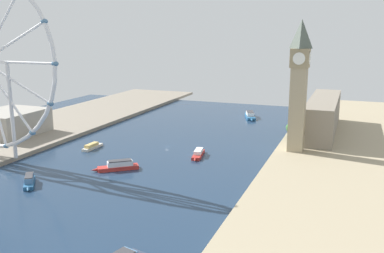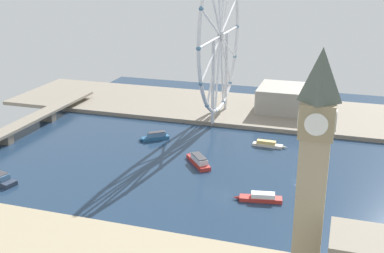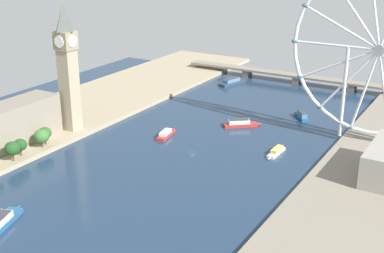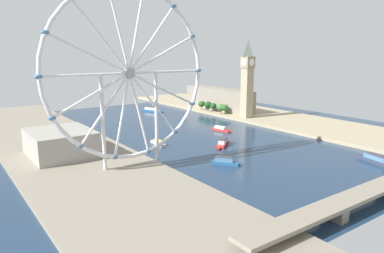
# 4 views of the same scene
# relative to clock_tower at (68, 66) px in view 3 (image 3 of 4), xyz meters

# --- Properties ---
(ground_plane) EXTENTS (417.54, 417.54, 0.00)m
(ground_plane) POSITION_rel_clock_tower_xyz_m (92.32, 12.75, -49.35)
(ground_plane) COLOR #1E334C
(riverbank_left) EXTENTS (90.00, 520.00, 3.00)m
(riverbank_left) POSITION_rel_clock_tower_xyz_m (-31.45, 12.75, -47.85)
(riverbank_left) COLOR tan
(riverbank_left) RESTS_ON ground_plane
(clock_tower) EXTENTS (13.04, 13.04, 89.09)m
(clock_tower) POSITION_rel_clock_tower_xyz_m (0.00, 0.00, 0.00)
(clock_tower) COLOR tan
(clock_tower) RESTS_ON riverbank_left
(tree_row_embankment) EXTENTS (12.04, 53.89, 12.55)m
(tree_row_embankment) POSITION_rel_clock_tower_xyz_m (7.08, -51.92, -38.53)
(tree_row_embankment) COLOR #513823
(tree_row_embankment) RESTS_ON riverbank_left
(ferris_wheel) EXTENTS (117.58, 3.20, 120.09)m
(ferris_wheel) POSITION_rel_clock_tower_xyz_m (188.78, 83.79, 15.45)
(ferris_wheel) COLOR silver
(ferris_wheel) RESTS_ON riverbank_right
(river_bridge) EXTENTS (229.54, 12.81, 8.50)m
(river_bridge) POSITION_rel_clock_tower_xyz_m (92.32, 210.59, -42.65)
(river_bridge) COLOR gray
(river_bridge) RESTS_ON ground_plane
(tour_boat_0) EXTENTS (25.70, 21.68, 6.03)m
(tour_boat_0) POSITION_rel_clock_tower_xyz_m (98.33, 73.25, -46.90)
(tour_boat_0) COLOR #B22D28
(tour_boat_0) RESTS_ON ground_plane
(tour_boat_1) EXTENTS (15.32, 36.61, 6.00)m
(tour_boat_1) POSITION_rel_clock_tower_xyz_m (39.83, 177.11, -46.94)
(tour_boat_1) COLOR #2D384C
(tour_boat_1) RESTS_ON ground_plane
(tour_boat_2) EXTENTS (16.65, 20.08, 5.56)m
(tour_boat_2) POSITION_rel_clock_tower_xyz_m (130.78, 114.73, -47.05)
(tour_boat_2) COLOR #235684
(tour_boat_2) RESTS_ON ground_plane
(tour_boat_3) EXTENTS (9.38, 26.13, 4.56)m
(tour_boat_3) POSITION_rel_clock_tower_xyz_m (61.76, 28.17, -47.53)
(tour_boat_3) COLOR #B22D28
(tour_boat_3) RESTS_ON ground_plane
(tour_boat_4) EXTENTS (5.32, 23.65, 4.09)m
(tour_boat_4) POSITION_rel_clock_tower_xyz_m (141.08, 37.32, -47.67)
(tour_boat_4) COLOR beige
(tour_boat_4) RESTS_ON ground_plane
(tour_boat_5) EXTENTS (17.60, 36.18, 6.03)m
(tour_boat_5) POSITION_rel_clock_tower_xyz_m (59.65, -116.54, -46.94)
(tour_boat_5) COLOR #235684
(tour_boat_5) RESTS_ON ground_plane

